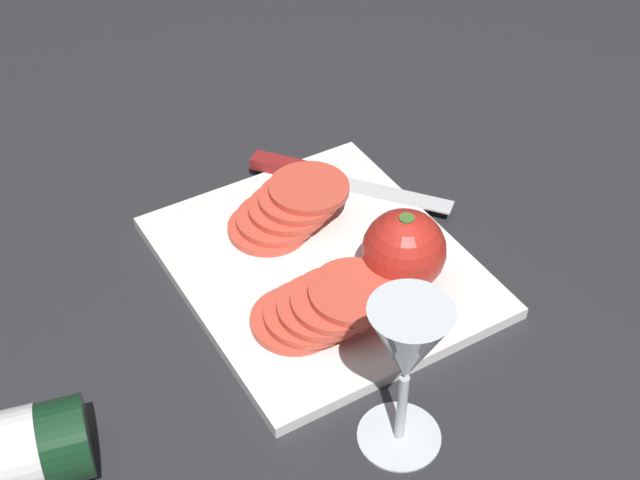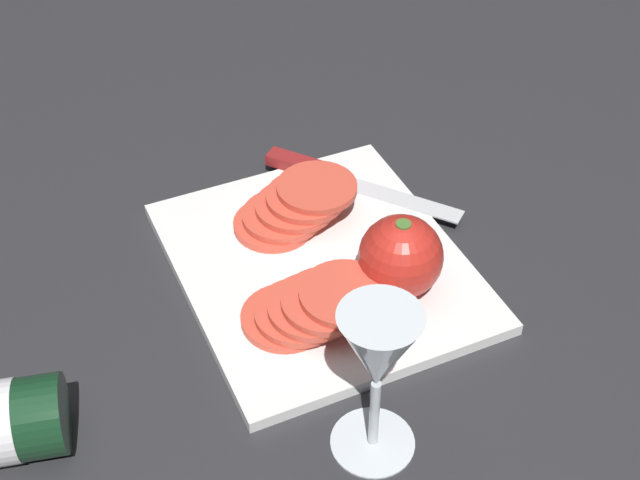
{
  "view_description": "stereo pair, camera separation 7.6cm",
  "coord_description": "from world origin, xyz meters",
  "px_view_note": "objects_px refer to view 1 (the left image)",
  "views": [
    {
      "loc": [
        -0.61,
        0.34,
        0.66
      ],
      "look_at": [
        -0.01,
        -0.01,
        0.04
      ],
      "focal_mm": 50.0,
      "sensor_mm": 36.0,
      "label": 1
    },
    {
      "loc": [
        -0.64,
        0.27,
        0.66
      ],
      "look_at": [
        -0.01,
        -0.01,
        0.04
      ],
      "focal_mm": 50.0,
      "sensor_mm": 36.0,
      "label": 2
    }
  ],
  "objects_px": {
    "wine_glass": "(407,352)",
    "knife": "(311,173)",
    "tomato_slice_stack_near": "(289,208)",
    "tomato_slice_stack_far": "(323,307)",
    "whole_tomato": "(404,251)"
  },
  "relations": [
    {
      "from": "tomato_slice_stack_near",
      "to": "tomato_slice_stack_far",
      "type": "distance_m",
      "value": 0.16
    },
    {
      "from": "wine_glass",
      "to": "whole_tomato",
      "type": "distance_m",
      "value": 0.19
    },
    {
      "from": "wine_glass",
      "to": "knife",
      "type": "distance_m",
      "value": 0.38
    },
    {
      "from": "tomato_slice_stack_near",
      "to": "tomato_slice_stack_far",
      "type": "xyz_separation_m",
      "value": [
        -0.15,
        0.05,
        0.0
      ]
    },
    {
      "from": "wine_glass",
      "to": "tomato_slice_stack_far",
      "type": "height_order",
      "value": "wine_glass"
    },
    {
      "from": "wine_glass",
      "to": "tomato_slice_stack_far",
      "type": "relative_size",
      "value": 1.18
    },
    {
      "from": "tomato_slice_stack_near",
      "to": "whole_tomato",
      "type": "bearing_deg",
      "value": -159.24
    },
    {
      "from": "tomato_slice_stack_far",
      "to": "tomato_slice_stack_near",
      "type": "bearing_deg",
      "value": -16.8
    },
    {
      "from": "tomato_slice_stack_far",
      "to": "whole_tomato",
      "type": "bearing_deg",
      "value": -86.35
    },
    {
      "from": "tomato_slice_stack_near",
      "to": "tomato_slice_stack_far",
      "type": "bearing_deg",
      "value": 163.2
    },
    {
      "from": "knife",
      "to": "tomato_slice_stack_far",
      "type": "bearing_deg",
      "value": -66.43
    },
    {
      "from": "tomato_slice_stack_near",
      "to": "wine_glass",
      "type": "bearing_deg",
      "value": 170.0
    },
    {
      "from": "whole_tomato",
      "to": "tomato_slice_stack_near",
      "type": "relative_size",
      "value": 0.61
    },
    {
      "from": "knife",
      "to": "tomato_slice_stack_near",
      "type": "distance_m",
      "value": 0.09
    },
    {
      "from": "wine_glass",
      "to": "tomato_slice_stack_near",
      "type": "xyz_separation_m",
      "value": [
        0.3,
        -0.05,
        -0.08
      ]
    }
  ]
}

